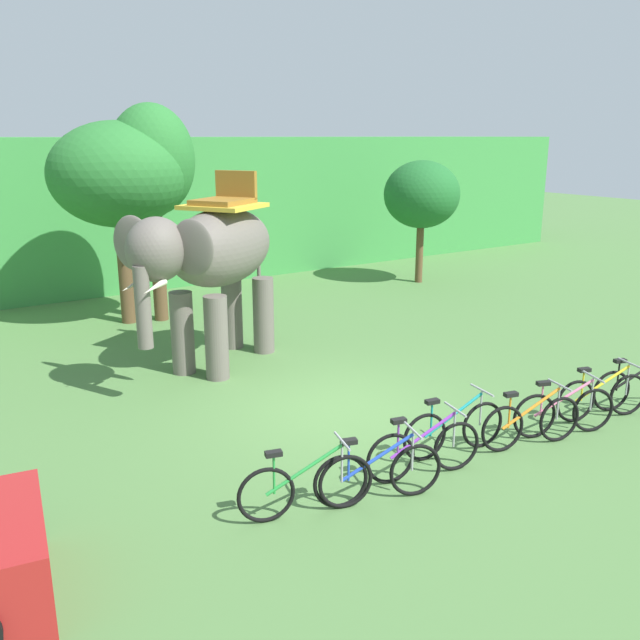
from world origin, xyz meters
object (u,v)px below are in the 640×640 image
object	(u,v)px
bike_purple	(424,450)
bike_orange	(531,422)
elephant	(213,257)
bike_pink	(564,411)
tree_far_right	(422,195)
bike_blue	(378,474)
bike_black	(637,386)
tree_center_left	(152,163)
bike_yellow	(602,396)
bike_teal	(454,429)
bike_green	(306,486)
tree_center_right	(118,176)

from	to	relation	value
bike_purple	bike_orange	distance (m)	1.94
elephant	bike_pink	bearing A→B (deg)	-62.39
tree_far_right	elephant	distance (m)	9.56
bike_orange	bike_pink	size ratio (longest dim) A/B	1.03
bike_orange	bike_purple	bearing A→B (deg)	174.68
bike_blue	bike_black	world-z (taller)	same
elephant	bike_pink	size ratio (longest dim) A/B	2.48
tree_center_left	bike_purple	bearing A→B (deg)	-89.91
bike_purple	bike_orange	bearing A→B (deg)	-5.32
tree_center_left	bike_yellow	bearing A→B (deg)	-69.18
bike_teal	bike_black	world-z (taller)	same
elephant	bike_yellow	xyz separation A→B (m)	(4.09, -5.79, -1.82)
elephant	tree_far_right	bearing A→B (deg)	23.87
bike_purple	bike_yellow	xyz separation A→B (m)	(3.71, -0.13, 0.00)
bike_green	bike_blue	bearing A→B (deg)	-14.28
bike_orange	bike_teal	bearing A→B (deg)	157.93
tree_center_right	bike_black	distance (m)	11.83
tree_far_right	bike_teal	xyz separation A→B (m)	(-7.53, -9.25, -2.32)
bike_orange	bike_yellow	distance (m)	1.78
elephant	bike_green	world-z (taller)	elephant
tree_far_right	bike_orange	bearing A→B (deg)	-123.48
bike_black	bike_yellow	bearing A→B (deg)	176.40
bike_purple	bike_yellow	distance (m)	3.71
bike_pink	elephant	bearing A→B (deg)	117.61
bike_green	bike_orange	world-z (taller)	same
bike_green	bike_teal	size ratio (longest dim) A/B	0.98
tree_center_left	bike_teal	world-z (taller)	tree_center_left
tree_center_left	bike_teal	distance (m)	10.04
bike_green	bike_black	distance (m)	6.41
bike_blue	bike_purple	size ratio (longest dim) A/B	0.98
bike_green	bike_purple	xyz separation A→B (m)	(1.82, -0.06, 0.00)
bike_blue	tree_center_left	bearing A→B (deg)	84.81
tree_far_right	bike_black	world-z (taller)	tree_far_right
tree_far_right	bike_pink	distance (m)	11.48
tree_center_left	bike_black	size ratio (longest dim) A/B	3.17
bike_purple	bike_green	bearing A→B (deg)	178.03
bike_blue	bike_pink	bearing A→B (deg)	-0.27
tree_center_right	bike_green	bearing A→B (deg)	-96.15
bike_green	bike_yellow	xyz separation A→B (m)	(5.53, -0.19, 0.00)
bike_black	bike_pink	bearing A→B (deg)	-179.99
tree_center_right	bike_pink	size ratio (longest dim) A/B	2.95
bike_green	bike_purple	size ratio (longest dim) A/B	0.99
bike_green	bike_blue	size ratio (longest dim) A/B	1.01
elephant	bike_purple	world-z (taller)	elephant
tree_far_right	bike_purple	world-z (taller)	tree_far_right
tree_center_left	bike_black	world-z (taller)	tree_center_left
bike_yellow	bike_purple	bearing A→B (deg)	177.97
bike_yellow	tree_center_left	bearing A→B (deg)	110.82
tree_far_right	elephant	xyz separation A→B (m)	(-8.73, -3.86, -0.50)
bike_teal	bike_orange	distance (m)	1.20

